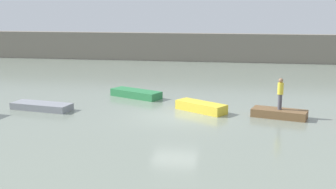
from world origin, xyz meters
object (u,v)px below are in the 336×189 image
object	(u,v)px
rowboat_brown	(279,113)
rowboat_yellow	(201,107)
rowboat_green	(136,94)
person_yellow_shirt	(280,92)
rowboat_grey	(42,106)

from	to	relation	value
rowboat_brown	rowboat_yellow	bearing A→B (deg)	-173.83
rowboat_green	person_yellow_shirt	distance (m)	9.89
rowboat_yellow	rowboat_brown	xyz separation A→B (m)	(4.36, -0.70, -0.04)
rowboat_yellow	person_yellow_shirt	bearing A→B (deg)	24.36
rowboat_green	rowboat_yellow	xyz separation A→B (m)	(4.62, -3.27, 0.03)
rowboat_grey	rowboat_brown	size ratio (longest dim) A/B	1.22
rowboat_brown	rowboat_green	bearing A→B (deg)	171.47
rowboat_grey	person_yellow_shirt	xyz separation A→B (m)	(13.64, 0.37, 1.22)
rowboat_yellow	rowboat_green	bearing A→B (deg)	178.23
rowboat_yellow	rowboat_grey	bearing A→B (deg)	-139.95
rowboat_brown	person_yellow_shirt	distance (m)	1.19
rowboat_brown	rowboat_grey	bearing A→B (deg)	-163.15
rowboat_green	person_yellow_shirt	size ratio (longest dim) A/B	2.04
rowboat_green	rowboat_brown	world-z (taller)	rowboat_green
rowboat_grey	rowboat_brown	bearing A→B (deg)	11.36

